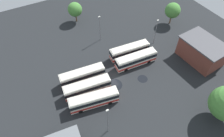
% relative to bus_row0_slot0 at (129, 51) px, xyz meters
% --- Properties ---
extents(ground_plane, '(92.80, 92.80, 0.00)m').
position_rel_bus_row0_slot0_xyz_m(ground_plane, '(8.01, 4.84, -1.89)').
color(ground_plane, black).
extents(bus_row0_slot0, '(11.56, 3.63, 3.57)m').
position_rel_bus_row0_slot0_xyz_m(bus_row0_slot0, '(0.00, 0.00, 0.00)').
color(bus_row0_slot0, silver).
rests_on(bus_row0_slot0, ground_plane).
extents(bus_row0_slot1, '(11.70, 3.44, 3.57)m').
position_rel_bus_row0_slot0_xyz_m(bus_row0_slot1, '(0.33, 3.76, 0.00)').
color(bus_row0_slot1, silver).
rests_on(bus_row0_slot1, ground_plane).
extents(bus_row1_slot1, '(11.54, 3.69, 3.57)m').
position_rel_bus_row0_slot0_xyz_m(bus_row1_slot1, '(15.18, 1.94, -0.00)').
color(bus_row1_slot1, silver).
rests_on(bus_row1_slot1, ground_plane).
extents(bus_row1_slot2, '(11.53, 3.92, 3.57)m').
position_rel_bus_row0_slot0_xyz_m(bus_row1_slot2, '(15.63, 5.88, -0.00)').
color(bus_row1_slot2, silver).
rests_on(bus_row1_slot2, ground_plane).
extents(bus_row1_slot3, '(11.62, 4.53, 3.57)m').
position_rel_bus_row0_slot0_xyz_m(bus_row1_slot3, '(15.80, 9.81, -0.00)').
color(bus_row1_slot3, silver).
rests_on(bus_row1_slot3, ground_plane).
extents(depot_building, '(8.79, 12.28, 6.09)m').
position_rel_bus_row0_slot0_xyz_m(depot_building, '(-16.47, 10.65, 1.18)').
color(depot_building, brown).
rests_on(depot_building, ground_plane).
extents(lamp_post_mid_lot, '(0.56, 0.28, 8.35)m').
position_rel_bus_row0_slot0_xyz_m(lamp_post_mid_lot, '(3.98, -10.36, 2.71)').
color(lamp_post_mid_lot, slate).
rests_on(lamp_post_mid_lot, ground_plane).
extents(lamp_post_far_corner, '(0.56, 0.28, 8.26)m').
position_rel_bus_row0_slot0_xyz_m(lamp_post_far_corner, '(-9.49, -1.09, 2.66)').
color(lamp_post_far_corner, slate).
rests_on(lamp_post_far_corner, ground_plane).
extents(lamp_post_by_building, '(0.56, 0.28, 8.56)m').
position_rel_bus_row0_slot0_xyz_m(lamp_post_by_building, '(16.07, 17.09, 2.81)').
color(lamp_post_by_building, slate).
rests_on(lamp_post_by_building, ground_plane).
extents(tree_north_edge, '(4.67, 4.67, 6.84)m').
position_rel_bus_row0_slot0_xyz_m(tree_north_edge, '(6.69, -22.98, 2.61)').
color(tree_north_edge, brown).
rests_on(tree_north_edge, ground_plane).
extents(tree_northwest, '(4.94, 4.94, 7.34)m').
position_rel_bus_row0_slot0_xyz_m(tree_northwest, '(-20.36, -6.60, 2.97)').
color(tree_northwest, brown).
rests_on(tree_northwest, ground_plane).
extents(puddle_back_corner, '(2.63, 2.63, 0.01)m').
position_rel_bus_row0_slot0_xyz_m(puddle_back_corner, '(1.54, 9.00, -1.88)').
color(puddle_back_corner, black).
rests_on(puddle_back_corner, ground_plane).
extents(puddle_between_rows, '(4.09, 4.09, 0.01)m').
position_rel_bus_row0_slot0_xyz_m(puddle_between_rows, '(8.94, 7.15, -1.88)').
color(puddle_between_rows, black).
rests_on(puddle_between_rows, ground_plane).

